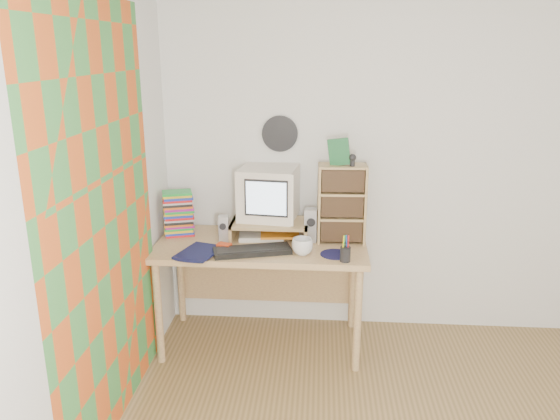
% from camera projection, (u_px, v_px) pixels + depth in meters
% --- Properties ---
extents(back_wall, '(3.50, 0.00, 3.50)m').
position_uv_depth(back_wall, '(414.00, 161.00, 3.78)').
color(back_wall, silver).
rests_on(back_wall, floor).
extents(left_wall, '(0.00, 3.50, 3.50)m').
position_uv_depth(left_wall, '(49.00, 239.00, 2.24)').
color(left_wall, silver).
rests_on(left_wall, floor).
extents(curtain, '(0.00, 2.20, 2.20)m').
position_uv_depth(curtain, '(105.00, 226.00, 2.72)').
color(curtain, '#D3571D').
rests_on(curtain, left_wall).
extents(wall_disc, '(0.25, 0.02, 0.25)m').
position_uv_depth(wall_disc, '(280.00, 134.00, 3.78)').
color(wall_disc, black).
rests_on(wall_disc, back_wall).
extents(desk, '(1.40, 0.70, 0.75)m').
position_uv_depth(desk, '(262.00, 258.00, 3.74)').
color(desk, '#D5B672').
rests_on(desk, floor).
extents(monitor_riser, '(0.52, 0.30, 0.12)m').
position_uv_depth(monitor_riser, '(270.00, 225.00, 3.71)').
color(monitor_riser, tan).
rests_on(monitor_riser, desk).
extents(crt_monitor, '(0.42, 0.42, 0.35)m').
position_uv_depth(crt_monitor, '(268.00, 194.00, 3.70)').
color(crt_monitor, silver).
rests_on(crt_monitor, monitor_riser).
extents(speaker_left, '(0.07, 0.07, 0.18)m').
position_uv_depth(speaker_left, '(224.00, 229.00, 3.66)').
color(speaker_left, '#ACACB1').
rests_on(speaker_left, desk).
extents(speaker_right, '(0.09, 0.09, 0.22)m').
position_uv_depth(speaker_right, '(311.00, 225.00, 3.65)').
color(speaker_right, '#ACACB1').
rests_on(speaker_right, desk).
extents(keyboard, '(0.52, 0.29, 0.03)m').
position_uv_depth(keyboard, '(252.00, 251.00, 3.46)').
color(keyboard, black).
rests_on(keyboard, desk).
extents(dvd_stack, '(0.23, 0.19, 0.28)m').
position_uv_depth(dvd_stack, '(179.00, 215.00, 3.77)').
color(dvd_stack, brown).
rests_on(dvd_stack, desk).
extents(cd_rack, '(0.32, 0.18, 0.52)m').
position_uv_depth(cd_rack, '(342.00, 204.00, 3.61)').
color(cd_rack, tan).
rests_on(cd_rack, desk).
extents(mug, '(0.16, 0.16, 0.11)m').
position_uv_depth(mug, '(302.00, 246.00, 3.43)').
color(mug, silver).
rests_on(mug, desk).
extents(diary, '(0.32, 0.27, 0.05)m').
position_uv_depth(diary, '(184.00, 248.00, 3.47)').
color(diary, '#10133D').
rests_on(diary, desk).
extents(mousepad, '(0.23, 0.23, 0.00)m').
position_uv_depth(mousepad, '(335.00, 254.00, 3.44)').
color(mousepad, '#101036').
rests_on(mousepad, desk).
extents(pen_cup, '(0.07, 0.07, 0.13)m').
position_uv_depth(pen_cup, '(345.00, 251.00, 3.31)').
color(pen_cup, black).
rests_on(pen_cup, desk).
extents(papers, '(0.32, 0.25, 0.04)m').
position_uv_depth(papers, '(268.00, 235.00, 3.75)').
color(papers, silver).
rests_on(papers, desk).
extents(red_box, '(0.10, 0.08, 0.04)m').
position_uv_depth(red_box, '(224.00, 247.00, 3.51)').
color(red_box, red).
rests_on(red_box, desk).
extents(game_box, '(0.14, 0.05, 0.17)m').
position_uv_depth(game_box, '(339.00, 152.00, 3.50)').
color(game_box, '#1A5B2E').
rests_on(game_box, cd_rack).
extents(webcam, '(0.05, 0.05, 0.08)m').
position_uv_depth(webcam, '(352.00, 160.00, 3.48)').
color(webcam, black).
rests_on(webcam, cd_rack).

